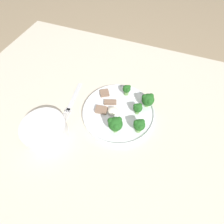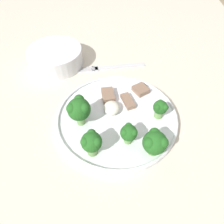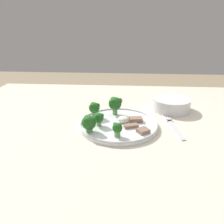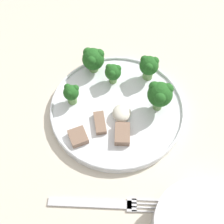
{
  "view_description": "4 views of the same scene",
  "coord_description": "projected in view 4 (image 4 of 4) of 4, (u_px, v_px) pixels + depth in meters",
  "views": [
    {
      "loc": [
        -0.11,
        0.33,
        1.29
      ],
      "look_at": [
        0.02,
        -0.01,
        0.74
      ],
      "focal_mm": 28.0,
      "sensor_mm": 36.0,
      "label": 1
    },
    {
      "loc": [
        -0.33,
        -0.02,
        1.12
      ],
      "look_at": [
        -0.02,
        -0.02,
        0.76
      ],
      "focal_mm": 35.0,
      "sensor_mm": 36.0,
      "label": 2
    },
    {
      "loc": [
        0.02,
        -0.74,
        1.07
      ],
      "look_at": [
        -0.02,
        -0.02,
        0.77
      ],
      "focal_mm": 35.0,
      "sensor_mm": 36.0,
      "label": 3
    },
    {
      "loc": [
        0.35,
        0.02,
        1.27
      ],
      "look_at": [
        0.02,
        -0.04,
        0.74
      ],
      "focal_mm": 50.0,
      "sensor_mm": 36.0,
      "label": 4
    }
  ],
  "objects": [
    {
      "name": "table",
      "position": [
        131.0,
        132.0,
        0.73
      ],
      "size": [
        1.4,
        1.01,
        0.72
      ],
      "color": "beige",
      "rests_on": "ground_plane"
    },
    {
      "name": "broccoli_floret_front_left",
      "position": [
        93.0,
        59.0,
        0.68
      ],
      "size": [
        0.05,
        0.05,
        0.06
      ],
      "color": "#709E56",
      "rests_on": "dinner_plate"
    },
    {
      "name": "broccoli_floret_back_left",
      "position": [
        160.0,
        94.0,
        0.62
      ],
      "size": [
        0.05,
        0.05,
        0.07
      ],
      "color": "#709E56",
      "rests_on": "dinner_plate"
    },
    {
      "name": "sauce_dollop",
      "position": [
        122.0,
        113.0,
        0.63
      ],
      "size": [
        0.04,
        0.04,
        0.02
      ],
      "color": "silver",
      "rests_on": "dinner_plate"
    },
    {
      "name": "meat_slice_front_slice",
      "position": [
        78.0,
        137.0,
        0.61
      ],
      "size": [
        0.05,
        0.05,
        0.01
      ],
      "color": "#846651",
      "rests_on": "dinner_plate"
    },
    {
      "name": "broccoli_floret_near_rim_left",
      "position": [
        149.0,
        66.0,
        0.67
      ],
      "size": [
        0.04,
        0.04,
        0.06
      ],
      "color": "#709E56",
      "rests_on": "dinner_plate"
    },
    {
      "name": "meat_slice_middle_slice",
      "position": [
        100.0,
        123.0,
        0.63
      ],
      "size": [
        0.05,
        0.04,
        0.01
      ],
      "color": "#846651",
      "rests_on": "dinner_plate"
    },
    {
      "name": "meat_slice_rear_slice",
      "position": [
        122.0,
        134.0,
        0.61
      ],
      "size": [
        0.05,
        0.04,
        0.02
      ],
      "color": "#846651",
      "rests_on": "dinner_plate"
    },
    {
      "name": "ground_plane",
      "position": [
        123.0,
        208.0,
        1.26
      ],
      "size": [
        8.0,
        8.0,
        0.0
      ],
      "primitive_type": "plane",
      "color": "#9E896B"
    },
    {
      "name": "broccoli_floret_center_left",
      "position": [
        113.0,
        72.0,
        0.67
      ],
      "size": [
        0.04,
        0.04,
        0.05
      ],
      "color": "#709E56",
      "rests_on": "dinner_plate"
    },
    {
      "name": "broccoli_floret_center_back",
      "position": [
        71.0,
        92.0,
        0.64
      ],
      "size": [
        0.03,
        0.03,
        0.05
      ],
      "color": "#709E56",
      "rests_on": "dinner_plate"
    },
    {
      "name": "dinner_plate",
      "position": [
        117.0,
        107.0,
        0.66
      ],
      "size": [
        0.28,
        0.28,
        0.02
      ],
      "color": "white",
      "rests_on": "table"
    },
    {
      "name": "fork",
      "position": [
        105.0,
        204.0,
        0.56
      ],
      "size": [
        0.05,
        0.21,
        0.0
      ],
      "color": "silver",
      "rests_on": "table"
    }
  ]
}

